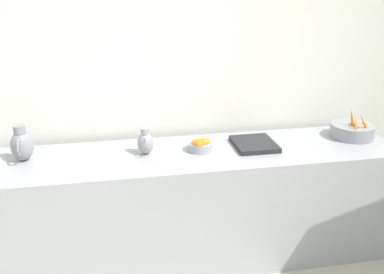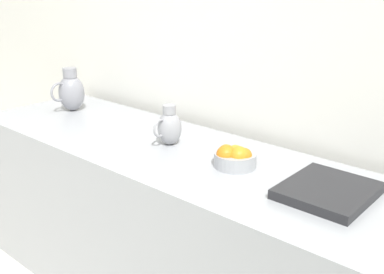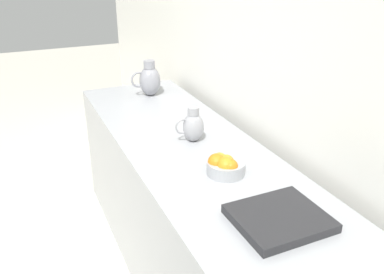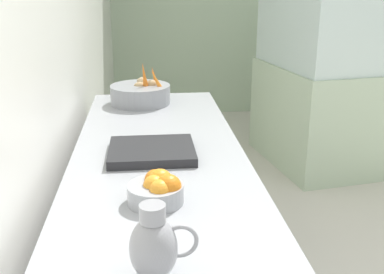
{
  "view_description": "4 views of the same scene",
  "coord_description": "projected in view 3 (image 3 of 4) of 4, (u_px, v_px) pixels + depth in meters",
  "views": [
    {
      "loc": [
        1.25,
        -0.42,
        2.05
      ],
      "look_at": [
        -1.48,
        0.1,
        1.0
      ],
      "focal_mm": 39.1,
      "sensor_mm": 36.0,
      "label": 1
    },
    {
      "loc": [
        -0.04,
        1.21,
        1.64
      ],
      "look_at": [
        -1.49,
        -0.05,
        0.97
      ],
      "focal_mm": 43.22,
      "sensor_mm": 36.0,
      "label": 2
    },
    {
      "loc": [
        -0.69,
        1.61,
        1.82
      ],
      "look_at": [
        -1.41,
        0.02,
        1.02
      ],
      "focal_mm": 38.2,
      "sensor_mm": 36.0,
      "label": 3
    },
    {
      "loc": [
        -1.53,
        -1.17,
        1.55
      ],
      "look_at": [
        -1.38,
        0.31,
        1.04
      ],
      "focal_mm": 43.58,
      "sensor_mm": 36.0,
      "label": 4
    }
  ],
  "objects": [
    {
      "name": "counter_sink_basin",
      "position": [
        279.0,
        218.0,
        1.55
      ],
      "size": [
        0.34,
        0.3,
        0.04
      ],
      "primitive_type": "cube",
      "color": "#232326",
      "rests_on": "prep_counter"
    },
    {
      "name": "prep_counter",
      "position": [
        216.0,
        246.0,
        2.1
      ],
      "size": [
        0.7,
        3.0,
        0.88
      ],
      "primitive_type": "cube",
      "color": "#9EA0A5",
      "rests_on": "ground_plane"
    },
    {
      "name": "metal_pitcher_short",
      "position": [
        193.0,
        126.0,
        2.2
      ],
      "size": [
        0.16,
        0.11,
        0.19
      ],
      "color": "#939399",
      "rests_on": "prep_counter"
    },
    {
      "name": "orange_bowl",
      "position": [
        224.0,
        165.0,
        1.88
      ],
      "size": [
        0.18,
        0.18,
        0.1
      ],
      "color": "#9EA0A5",
      "rests_on": "prep_counter"
    },
    {
      "name": "metal_pitcher_tall",
      "position": [
        149.0,
        80.0,
        2.9
      ],
      "size": [
        0.21,
        0.15,
        0.25
      ],
      "color": "gray",
      "rests_on": "prep_counter"
    }
  ]
}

